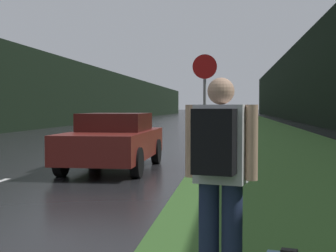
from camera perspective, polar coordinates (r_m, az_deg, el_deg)
name	(u,v)px	position (r m, az deg, el deg)	size (l,w,h in m)	color
grass_verge	(254,125)	(41.87, 10.42, 0.11)	(6.00, 240.00, 0.02)	#386028
lane_stripe_c	(85,154)	(16.13, -10.10, -3.38)	(0.12, 3.00, 0.01)	silver
lane_stripe_d	(130,140)	(22.87, -4.72, -1.68)	(0.12, 3.00, 0.01)	silver
lane_stripe_e	(153,132)	(29.73, -1.80, -0.75)	(0.12, 3.00, 0.01)	silver
treeline_far_side	(101,96)	(53.89, -8.22, 3.65)	(2.00, 140.00, 5.75)	black
treeline_near_side	(307,82)	(52.47, 16.53, 5.21)	(2.00, 140.00, 8.66)	black
stop_sign	(205,101)	(11.79, 4.48, 3.01)	(0.62, 0.07, 2.92)	slate
hitchhiker_with_backpack	(219,170)	(4.05, 6.29, -5.31)	(0.63, 0.50, 1.85)	#1E2847
car_passing_near	(114,140)	(12.06, -6.61, -1.75)	(1.97, 4.38, 1.44)	maroon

